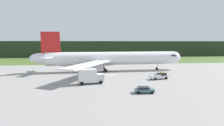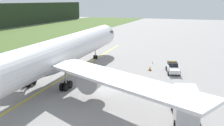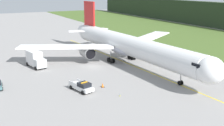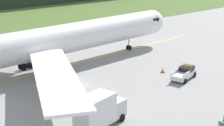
# 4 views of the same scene
# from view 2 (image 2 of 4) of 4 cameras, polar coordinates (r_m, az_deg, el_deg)

# --- Properties ---
(ground) EXTENTS (320.00, 320.00, 0.00)m
(ground) POSITION_cam_2_polar(r_m,az_deg,el_deg) (39.79, -1.78, -5.93)
(ground) COLOR gray
(taxiway_centerline_main) EXTENTS (75.82, 4.23, 0.01)m
(taxiway_centerline_main) POSITION_cam_2_polar(r_m,az_deg,el_deg) (45.04, -11.59, -3.87)
(taxiway_centerline_main) COLOR yellow
(taxiway_centerline_main) RESTS_ON ground
(airliner) EXTENTS (56.62, 48.79, 14.37)m
(airliner) POSITION_cam_2_polar(r_m,az_deg,el_deg) (43.15, -12.43, 1.63)
(airliner) COLOR white
(airliner) RESTS_ON ground
(ops_pickup_truck) EXTENTS (5.72, 3.25, 1.94)m
(ops_pickup_truck) POSITION_cam_2_polar(r_m,az_deg,el_deg) (50.55, 12.97, -0.98)
(ops_pickup_truck) COLOR silver
(ops_pickup_truck) RESTS_ON ground
(catering_truck) EXTENTS (6.83, 3.68, 3.96)m
(catering_truck) POSITION_cam_2_polar(r_m,az_deg,el_deg) (30.86, 15.56, -8.41)
(catering_truck) COLOR silver
(catering_truck) RESTS_ON ground
(apron_cone) EXTENTS (0.64, 0.64, 0.80)m
(apron_cone) POSITION_cam_2_polar(r_m,az_deg,el_deg) (51.23, 8.21, -1.17)
(apron_cone) COLOR black
(apron_cone) RESTS_ON ground
(taxiway_edge_light_east) EXTENTS (0.12, 0.12, 0.44)m
(taxiway_edge_light_east) POSITION_cam_2_polar(r_m,az_deg,el_deg) (56.76, 8.75, 0.09)
(taxiway_edge_light_east) COLOR yellow
(taxiway_edge_light_east) RESTS_ON ground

